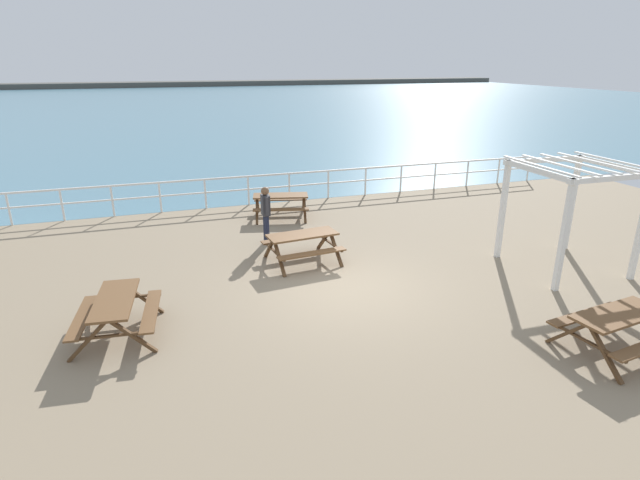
% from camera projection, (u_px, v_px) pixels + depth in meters
% --- Properties ---
extents(ground_plane, '(30.00, 24.00, 0.20)m').
position_uv_depth(ground_plane, '(345.00, 291.00, 11.88)').
color(ground_plane, gray).
extents(sea_band, '(142.00, 90.00, 0.01)m').
position_uv_depth(sea_band, '(182.00, 105.00, 58.96)').
color(sea_band, teal).
rests_on(sea_band, ground).
extents(distant_shoreline, '(142.00, 6.00, 1.80)m').
position_uv_depth(distant_shoreline, '(165.00, 87.00, 97.37)').
color(distant_shoreline, '#4C4C47').
rests_on(distant_shoreline, ground).
extents(seaward_railing, '(23.07, 0.07, 1.08)m').
position_uv_depth(seaward_railing, '(269.00, 184.00, 18.52)').
color(seaward_railing, white).
rests_on(seaward_railing, ground).
extents(picnic_table_near_left, '(2.11, 1.89, 0.80)m').
position_uv_depth(picnic_table_near_left, '(281.00, 200.00, 16.88)').
color(picnic_table_near_left, brown).
rests_on(picnic_table_near_left, ground).
extents(picnic_table_near_right, '(1.98, 1.75, 0.80)m').
position_uv_depth(picnic_table_near_right, '(617.00, 323.00, 9.06)').
color(picnic_table_near_right, brown).
rests_on(picnic_table_near_right, ground).
extents(picnic_table_mid_centre, '(1.71, 1.95, 0.80)m').
position_uv_depth(picnic_table_mid_centre, '(116.00, 308.00, 9.61)').
color(picnic_table_mid_centre, brown).
rests_on(picnic_table_mid_centre, ground).
extents(picnic_table_far_left, '(1.94, 1.70, 0.80)m').
position_uv_depth(picnic_table_far_left, '(302.00, 241.00, 13.14)').
color(picnic_table_far_left, brown).
rests_on(picnic_table_far_left, ground).
extents(visitor, '(0.23, 0.53, 1.66)m').
position_uv_depth(visitor, '(266.00, 212.00, 14.37)').
color(visitor, '#1E2338').
rests_on(visitor, ground).
extents(lattice_pergola, '(2.50, 2.62, 2.70)m').
position_uv_depth(lattice_pergola, '(573.00, 191.00, 12.32)').
color(lattice_pergola, white).
rests_on(lattice_pergola, ground).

